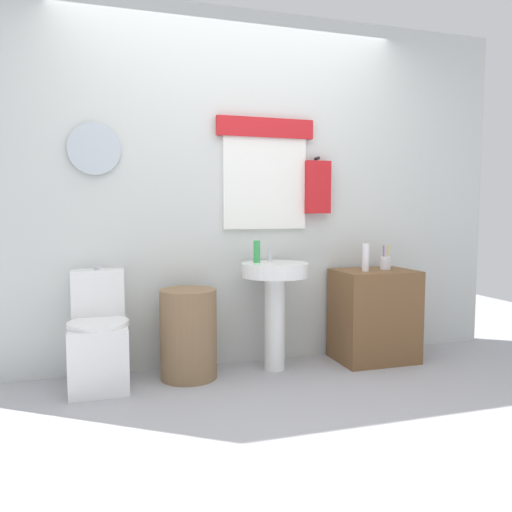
{
  "coord_description": "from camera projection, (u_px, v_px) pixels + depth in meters",
  "views": [
    {
      "loc": [
        -0.9,
        -2.43,
        1.13
      ],
      "look_at": [
        0.08,
        0.8,
        0.83
      ],
      "focal_mm": 34.44,
      "sensor_mm": 36.0,
      "label": 1
    }
  ],
  "objects": [
    {
      "name": "soap_bottle",
      "position": [
        257.0,
        252.0,
        3.49
      ],
      "size": [
        0.05,
        0.05,
        0.16
      ],
      "primitive_type": "cylinder",
      "color": "green",
      "rests_on": "pedestal_sink"
    },
    {
      "name": "laundry_hamper",
      "position": [
        188.0,
        334.0,
        3.35
      ],
      "size": [
        0.39,
        0.39,
        0.61
      ],
      "primitive_type": "cylinder",
      "color": "#846647",
      "rests_on": "ground_plane"
    },
    {
      "name": "wooden_cabinet",
      "position": [
        374.0,
        315.0,
        3.76
      ],
      "size": [
        0.59,
        0.44,
        0.7
      ],
      "primitive_type": "cube",
      "color": "brown",
      "rests_on": "ground_plane"
    },
    {
      "name": "faucet",
      "position": [
        270.0,
        254.0,
        3.6
      ],
      "size": [
        0.03,
        0.03,
        0.1
      ],
      "primitive_type": "cylinder",
      "color": "silver",
      "rests_on": "pedestal_sink"
    },
    {
      "name": "back_wall",
      "position": [
        233.0,
        190.0,
        3.66
      ],
      "size": [
        4.4,
        0.18,
        2.6
      ],
      "color": "silver",
      "rests_on": "ground_plane"
    },
    {
      "name": "toilet",
      "position": [
        99.0,
        341.0,
        3.21
      ],
      "size": [
        0.38,
        0.51,
        0.77
      ],
      "color": "white",
      "rests_on": "ground_plane"
    },
    {
      "name": "lotion_bottle",
      "position": [
        366.0,
        257.0,
        3.65
      ],
      "size": [
        0.05,
        0.05,
        0.21
      ],
      "primitive_type": "cylinder",
      "color": "white",
      "rests_on": "wooden_cabinet"
    },
    {
      "name": "pedestal_sink",
      "position": [
        275.0,
        291.0,
        3.51
      ],
      "size": [
        0.48,
        0.48,
        0.78
      ],
      "color": "white",
      "rests_on": "ground_plane"
    },
    {
      "name": "ground_plane",
      "position": [
        284.0,
        420.0,
        2.68
      ],
      "size": [
        8.0,
        8.0,
        0.0
      ],
      "primitive_type": "plane",
      "color": "#A3A3A8"
    },
    {
      "name": "toothbrush_cup",
      "position": [
        385.0,
        263.0,
        3.77
      ],
      "size": [
        0.08,
        0.08,
        0.19
      ],
      "color": "silver",
      "rests_on": "wooden_cabinet"
    }
  ]
}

